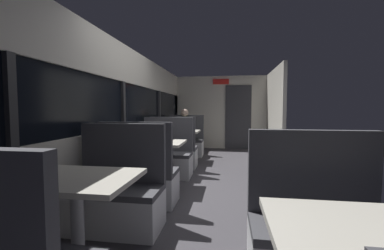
{
  "coord_description": "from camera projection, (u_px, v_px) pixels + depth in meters",
  "views": [
    {
      "loc": [
        0.26,
        -3.83,
        1.26
      ],
      "look_at": [
        -0.53,
        1.5,
        0.91
      ],
      "focal_mm": 23.37,
      "sensor_mm": 36.0,
      "label": 1
    }
  ],
  "objects": [
    {
      "name": "ground_plane",
      "position": [
        211.0,
        190.0,
        3.9
      ],
      "size": [
        3.3,
        9.2,
        0.02
      ],
      "primitive_type": "cube",
      "color": "#423F44"
    },
    {
      "name": "dining_table_mid_window",
      "position": [
        155.0,
        148.0,
        3.98
      ],
      "size": [
        0.9,
        0.7,
        0.74
      ],
      "color": "#9E9EA3",
      "rests_on": "ground_plane"
    },
    {
      "name": "bench_far_window_facing_entry",
      "position": [
        185.0,
        144.0,
        6.75
      ],
      "size": [
        0.95,
        0.5,
        1.1
      ],
      "color": "silver",
      "rests_on": "ground_plane"
    },
    {
      "name": "bench_far_window_facing_end",
      "position": [
        174.0,
        152.0,
        5.37
      ],
      "size": [
        0.95,
        0.5,
        1.1
      ],
      "color": "silver",
      "rests_on": "ground_plane"
    },
    {
      "name": "carriage_window_panel_left",
      "position": [
        122.0,
        118.0,
        4.04
      ],
      "size": [
        0.09,
        8.48,
        2.3
      ],
      "color": "beige",
      "rests_on": "ground_plane"
    },
    {
      "name": "carriage_aisle_panel_right",
      "position": [
        275.0,
        113.0,
        6.57
      ],
      "size": [
        0.08,
        2.4,
        2.3
      ],
      "primitive_type": "cube",
      "color": "beige",
      "rests_on": "ground_plane"
    },
    {
      "name": "carriage_end_bulkhead",
      "position": [
        223.0,
        113.0,
        7.96
      ],
      "size": [
        2.9,
        0.11,
        2.3
      ],
      "color": "beige",
      "rests_on": "ground_plane"
    },
    {
      "name": "dining_table_near_window",
      "position": [
        76.0,
        190.0,
        1.92
      ],
      "size": [
        0.9,
        0.7,
        0.74
      ],
      "color": "#9E9EA3",
      "rests_on": "ground_plane"
    },
    {
      "name": "dining_table_far_window",
      "position": [
        180.0,
        135.0,
        6.04
      ],
      "size": [
        0.9,
        0.7,
        0.74
      ],
      "color": "#9E9EA3",
      "rests_on": "ground_plane"
    },
    {
      "name": "bench_near_window_facing_entry",
      "position": [
        117.0,
        197.0,
        2.63
      ],
      "size": [
        0.95,
        0.5,
        1.1
      ],
      "color": "silver",
      "rests_on": "ground_plane"
    },
    {
      "name": "bench_front_aisle_facing_entry",
      "position": [
        317.0,
        240.0,
        1.78
      ],
      "size": [
        0.95,
        0.5,
        1.1
      ],
      "color": "silver",
      "rests_on": "ground_plane"
    },
    {
      "name": "seated_passenger",
      "position": [
        185.0,
        136.0,
        6.66
      ],
      "size": [
        0.47,
        0.55,
        1.26
      ],
      "color": "#26262D",
      "rests_on": "ground_plane"
    },
    {
      "name": "bench_mid_window_facing_entry",
      "position": [
        166.0,
        159.0,
        4.69
      ],
      "size": [
        0.95,
        0.5,
        1.1
      ],
      "color": "silver",
      "rests_on": "ground_plane"
    },
    {
      "name": "bench_mid_window_facing_end",
      "position": [
        140.0,
        179.0,
        3.31
      ],
      "size": [
        0.95,
        0.5,
        1.1
      ],
      "color": "silver",
      "rests_on": "ground_plane"
    }
  ]
}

